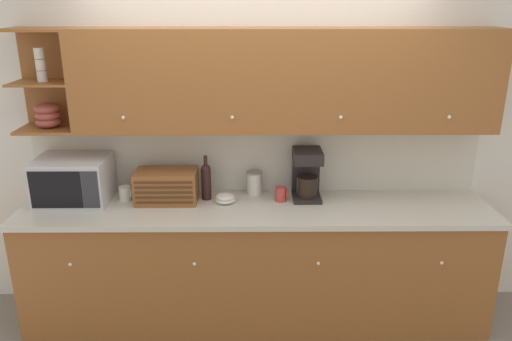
{
  "coord_description": "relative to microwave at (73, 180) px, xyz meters",
  "views": [
    {
      "loc": [
        -0.03,
        -3.68,
        2.37
      ],
      "look_at": [
        0.0,
        -0.23,
        1.18
      ],
      "focal_mm": 35.0,
      "sensor_mm": 36.0,
      "label": 1
    }
  ],
  "objects": [
    {
      "name": "upper_cabinets",
      "position": [
        1.5,
        0.07,
        0.72
      ],
      "size": [
        3.41,
        0.34,
        0.71
      ],
      "color": "#935628",
      "rests_on": "backsplash_panel"
    },
    {
      "name": "wine_bottle",
      "position": [
        0.97,
        0.05,
        -0.02
      ],
      "size": [
        0.08,
        0.08,
        0.34
      ],
      "color": "black",
      "rests_on": "counter_unit"
    },
    {
      "name": "counter_unit",
      "position": [
        1.34,
        -0.09,
        -0.64
      ],
      "size": [
        3.43,
        0.67,
        0.95
      ],
      "color": "#935628",
      "rests_on": "ground_plane"
    },
    {
      "name": "wall_back",
      "position": [
        1.34,
        0.26,
        0.19
      ],
      "size": [
        5.81,
        0.06,
        2.6
      ],
      "color": "silver",
      "rests_on": "ground_plane"
    },
    {
      "name": "mug_blue_second",
      "position": [
        0.37,
        0.03,
        -0.12
      ],
      "size": [
        0.1,
        0.09,
        0.11
      ],
      "color": "silver",
      "rests_on": "counter_unit"
    },
    {
      "name": "backsplash_panel",
      "position": [
        1.34,
        0.22,
        0.1
      ],
      "size": [
        3.41,
        0.01,
        0.53
      ],
      "color": "beige",
      "rests_on": "counter_unit"
    },
    {
      "name": "bread_box",
      "position": [
        0.68,
        0.0,
        -0.05
      ],
      "size": [
        0.45,
        0.26,
        0.24
      ],
      "color": "brown",
      "rests_on": "counter_unit"
    },
    {
      "name": "mug",
      "position": [
        1.53,
        0.0,
        -0.11
      ],
      "size": [
        0.1,
        0.08,
        0.11
      ],
      "color": "#B73D38",
      "rests_on": "counter_unit"
    },
    {
      "name": "coffee_maker",
      "position": [
        1.73,
        0.08,
        0.03
      ],
      "size": [
        0.21,
        0.26,
        0.38
      ],
      "color": "black",
      "rests_on": "counter_unit"
    },
    {
      "name": "ground_plane",
      "position": [
        1.34,
        0.23,
        -1.11
      ],
      "size": [
        24.0,
        24.0,
        0.0
      ],
      "primitive_type": "plane",
      "color": "slate"
    },
    {
      "name": "microwave",
      "position": [
        0.0,
        0.0,
        0.0
      ],
      "size": [
        0.52,
        0.41,
        0.34
      ],
      "color": "silver",
      "rests_on": "counter_unit"
    },
    {
      "name": "storage_canister",
      "position": [
        1.33,
        0.14,
        -0.08
      ],
      "size": [
        0.12,
        0.12,
        0.18
      ],
      "color": "silver",
      "rests_on": "counter_unit"
    },
    {
      "name": "bowl_stack_on_counter",
      "position": [
        1.12,
        -0.03,
        -0.14
      ],
      "size": [
        0.15,
        0.15,
        0.07
      ],
      "color": "silver",
      "rests_on": "counter_unit"
    }
  ]
}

